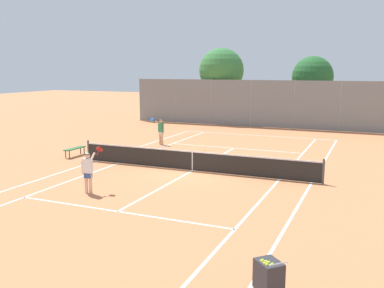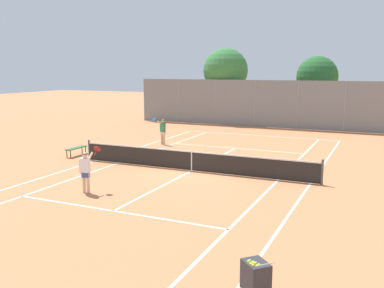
% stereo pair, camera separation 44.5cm
% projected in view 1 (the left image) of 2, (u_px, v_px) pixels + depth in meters
% --- Properties ---
extents(ground_plane, '(120.00, 120.00, 0.00)m').
position_uv_depth(ground_plane, '(192.00, 171.00, 20.22)').
color(ground_plane, '#CC7A4C').
extents(court_line_markings, '(11.10, 23.90, 0.01)m').
position_uv_depth(court_line_markings, '(192.00, 171.00, 20.22)').
color(court_line_markings, silver).
rests_on(court_line_markings, ground).
extents(tennis_net, '(12.00, 0.10, 1.07)m').
position_uv_depth(tennis_net, '(192.00, 160.00, 20.13)').
color(tennis_net, '#474C47').
rests_on(tennis_net, ground).
extents(ball_cart, '(0.77, 0.77, 0.96)m').
position_uv_depth(ball_cart, '(269.00, 276.00, 8.82)').
color(ball_cart, '#2D2D33').
rests_on(ball_cart, ground).
extents(player_near_side, '(0.59, 0.80, 1.77)m').
position_uv_depth(player_near_side, '(88.00, 170.00, 16.40)').
color(player_near_side, beige).
rests_on(player_near_side, ground).
extents(player_far_left, '(0.79, 0.71, 1.77)m').
position_uv_depth(player_far_left, '(161.00, 130.00, 27.08)').
color(player_far_left, '#D8A884').
rests_on(player_far_left, ground).
extents(loose_tennis_ball_0, '(0.07, 0.07, 0.07)m').
position_uv_depth(loose_tennis_ball_0, '(204.00, 145.00, 26.80)').
color(loose_tennis_ball_0, '#D1DB33').
rests_on(loose_tennis_ball_0, ground).
extents(loose_tennis_ball_1, '(0.07, 0.07, 0.07)m').
position_uv_depth(loose_tennis_ball_1, '(204.00, 150.00, 25.23)').
color(loose_tennis_ball_1, '#D1DB33').
rests_on(loose_tennis_ball_1, ground).
extents(courtside_bench, '(0.36, 1.50, 0.47)m').
position_uv_depth(courtside_bench, '(75.00, 149.00, 23.53)').
color(courtside_bench, '#2D6638').
rests_on(courtside_bench, ground).
extents(back_fence, '(24.80, 0.08, 3.89)m').
position_uv_depth(back_fence, '(272.00, 104.00, 34.78)').
color(back_fence, gray).
rests_on(back_fence, ground).
extents(tree_behind_left, '(3.99, 3.99, 6.62)m').
position_uv_depth(tree_behind_left, '(222.00, 72.00, 38.14)').
color(tree_behind_left, brown).
rests_on(tree_behind_left, ground).
extents(tree_behind_right, '(3.53, 3.53, 5.87)m').
position_uv_depth(tree_behind_right, '(313.00, 78.00, 37.00)').
color(tree_behind_right, brown).
rests_on(tree_behind_right, ground).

